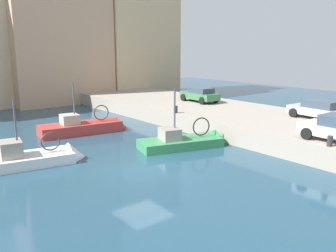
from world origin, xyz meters
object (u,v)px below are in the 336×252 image
Objects in this scene: parked_car_green at (200,94)px; fishing_boat_green at (187,145)px; mooring_bollard_mid at (330,141)px; fishing_boat_white at (35,162)px; mooring_bollard_north at (176,109)px; parked_car_silver at (319,109)px; fishing_boat_red at (86,131)px.

fishing_boat_green is at bearing -138.05° from parked_car_green.
fishing_boat_green is 8.22m from mooring_bollard_mid.
mooring_bollard_north is (11.37, 1.76, 1.37)m from fishing_boat_white.
fishing_boat_white is 8.96m from fishing_boat_green.
fishing_boat_green reaches higher than parked_car_green.
fishing_boat_green is 5.40m from mooring_bollard_north.
mooring_bollard_mid is (11.37, -10.24, 1.37)m from fishing_boat_white.
parked_car_silver reaches higher than mooring_bollard_north.
fishing_boat_red is 12.30× the size of mooring_bollard_mid.
fishing_boat_green is 9.90m from parked_car_silver.
fishing_boat_white is at bearing 160.53° from parked_car_silver.
fishing_boat_green is at bearing 158.39° from parked_car_silver.
mooring_bollard_north is (-6.24, 7.99, -0.40)m from parked_car_silver.
fishing_boat_red is (-3.14, 7.51, -0.01)m from fishing_boat_green.
parked_car_silver is at bearing 32.72° from mooring_bollard_mid.
fishing_boat_red is 16.30m from mooring_bollard_mid.
mooring_bollard_mid is at bearing -147.28° from parked_car_silver.
fishing_boat_red is 12.30× the size of mooring_bollard_north.
fishing_boat_white is 18.77m from parked_car_silver.
fishing_boat_green reaches higher than mooring_bollard_north.
fishing_boat_green reaches higher than fishing_boat_white.
parked_car_silver is 10.15m from mooring_bollard_north.
fishing_boat_red is 1.71× the size of parked_car_green.
fishing_boat_white is at bearing 162.86° from fishing_boat_green.
mooring_bollard_north is (0.00, 12.00, 0.00)m from mooring_bollard_mid.
fishing_boat_red is at bearing 178.97° from parked_car_green.
fishing_boat_white is 15.36m from mooring_bollard_mid.
mooring_bollard_mid and mooring_bollard_north have the same top height.
fishing_boat_red is at bearing 137.68° from parked_car_silver.
fishing_boat_white is 10.68× the size of mooring_bollard_north.
parked_car_silver is 7.43m from mooring_bollard_mid.
mooring_bollard_mid is 12.00m from mooring_bollard_north.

